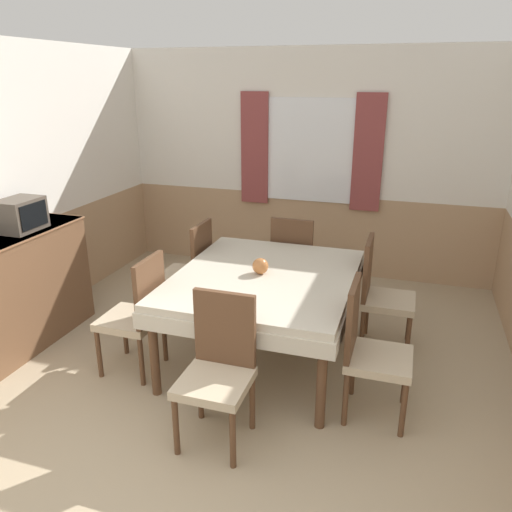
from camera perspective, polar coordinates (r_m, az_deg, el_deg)
wall_back at (r=5.97m, az=5.78°, el=10.41°), size 4.78×0.10×2.60m
wall_left at (r=5.03m, az=-26.17°, el=6.61°), size 0.05×4.82×2.60m
dining_table at (r=4.08m, az=1.01°, el=-3.42°), size 1.44×1.70×0.76m
chair_head_near at (r=3.29m, az=-4.31°, el=-12.39°), size 0.44×0.44×0.99m
chair_right_far at (r=4.45m, az=14.05°, el=-3.95°), size 0.44×0.44×0.99m
chair_left_far at (r=4.87m, az=-7.47°, el=-1.44°), size 0.44×0.44×0.99m
chair_left_near at (r=4.07m, az=-13.36°, el=-6.23°), size 0.44×0.44×0.99m
chair_head_window at (r=5.06m, az=4.36°, el=-0.49°), size 0.44×0.44×0.99m
chair_right_near at (r=3.56m, az=12.78°, el=-10.13°), size 0.44×0.44×0.99m
sideboard at (r=4.84m, az=-25.13°, el=-3.41°), size 0.46×1.33×1.03m
tv at (r=4.72m, az=-25.33°, el=4.29°), size 0.29×0.37×0.28m
vase at (r=4.04m, az=0.51°, el=-1.16°), size 0.13×0.13×0.13m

